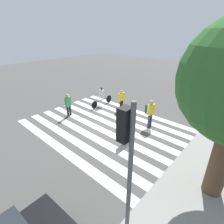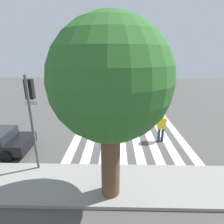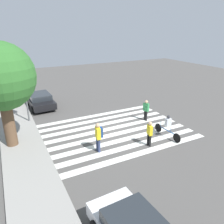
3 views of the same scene
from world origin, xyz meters
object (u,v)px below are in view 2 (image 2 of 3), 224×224
(street_tree, at_px, (110,83))
(pedestrian_adult_blue_shirt, at_px, (118,104))
(traffic_light, at_px, (31,106))
(pedestrian_adult_tall_backpack, at_px, (163,112))
(cyclist_near_curb, at_px, (153,106))
(pedestrian_child_with_backpack, at_px, (161,125))

(street_tree, xyz_separation_m, pedestrian_adult_blue_shirt, (-0.41, -9.85, -3.41))
(traffic_light, height_order, pedestrian_adult_tall_backpack, traffic_light)
(traffic_light, bearing_deg, street_tree, 155.06)
(pedestrian_adult_tall_backpack, xyz_separation_m, cyclist_near_curb, (0.40, -1.80, -0.07))
(pedestrian_adult_blue_shirt, bearing_deg, street_tree, -108.63)
(pedestrian_child_with_backpack, bearing_deg, pedestrian_adult_blue_shirt, -54.52)
(traffic_light, distance_m, pedestrian_adult_blue_shirt, 9.36)
(traffic_light, bearing_deg, cyclist_near_curb, -131.32)
(traffic_light, distance_m, pedestrian_adult_tall_backpack, 9.73)
(pedestrian_child_with_backpack, bearing_deg, traffic_light, 34.22)
(pedestrian_adult_tall_backpack, height_order, cyclist_near_curb, pedestrian_adult_tall_backpack)
(cyclist_near_curb, bearing_deg, pedestrian_child_with_backpack, 82.02)
(pedestrian_child_with_backpack, relative_size, pedestrian_adult_tall_backpack, 1.12)
(traffic_light, relative_size, cyclist_near_curb, 1.84)
(street_tree, distance_m, pedestrian_child_with_backpack, 6.38)
(traffic_light, xyz_separation_m, cyclist_near_curb, (-6.90, -7.85, -2.26))
(pedestrian_adult_tall_backpack, relative_size, cyclist_near_curb, 0.68)
(cyclist_near_curb, bearing_deg, street_tree, 67.37)
(street_tree, xyz_separation_m, pedestrian_adult_tall_backpack, (-3.85, -7.65, -3.44))
(traffic_light, relative_size, pedestrian_child_with_backpack, 2.42)
(street_tree, height_order, pedestrian_adult_blue_shirt, street_tree)
(street_tree, bearing_deg, cyclist_near_curb, -110.10)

